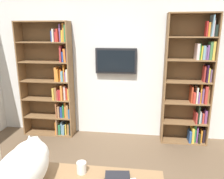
{
  "coord_description": "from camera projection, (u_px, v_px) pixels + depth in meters",
  "views": [
    {
      "loc": [
        -0.44,
        1.6,
        1.86
      ],
      "look_at": [
        -0.08,
        -1.14,
        1.13
      ],
      "focal_mm": 35.25,
      "sensor_mm": 36.0,
      "label": 1
    }
  ],
  "objects": [
    {
      "name": "bookshelf_left",
      "position": [
        193.0,
        84.0,
        3.61
      ],
      "size": [
        0.76,
        0.28,
        2.15
      ],
      "color": "brown",
      "rests_on": "ground"
    },
    {
      "name": "coffee_mug",
      "position": [
        82.0,
        168.0,
        1.82
      ],
      "size": [
        0.08,
        0.08,
        0.1
      ],
      "primitive_type": "cylinder",
      "color": "white",
      "rests_on": "desk"
    },
    {
      "name": "wall_back",
      "position": [
        115.0,
        62.0,
        3.86
      ],
      "size": [
        4.52,
        0.06,
        2.7
      ],
      "primitive_type": "cube",
      "color": "silver",
      "rests_on": "ground"
    },
    {
      "name": "cat",
      "position": [
        25.0,
        165.0,
        1.65
      ],
      "size": [
        0.33,
        0.7,
        0.34
      ],
      "color": "white",
      "rests_on": "desk"
    },
    {
      "name": "desk_book_stack",
      "position": [
        117.0,
        178.0,
        1.73
      ],
      "size": [
        0.21,
        0.15,
        0.04
      ],
      "color": "black",
      "rests_on": "desk"
    },
    {
      "name": "bookshelf_right",
      "position": [
        53.0,
        83.0,
        3.93
      ],
      "size": [
        0.92,
        0.28,
        2.04
      ],
      "color": "brown",
      "rests_on": "ground"
    },
    {
      "name": "wall_mounted_tv",
      "position": [
        116.0,
        61.0,
        3.77
      ],
      "size": [
        0.71,
        0.07,
        0.44
      ],
      "color": "black"
    }
  ]
}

